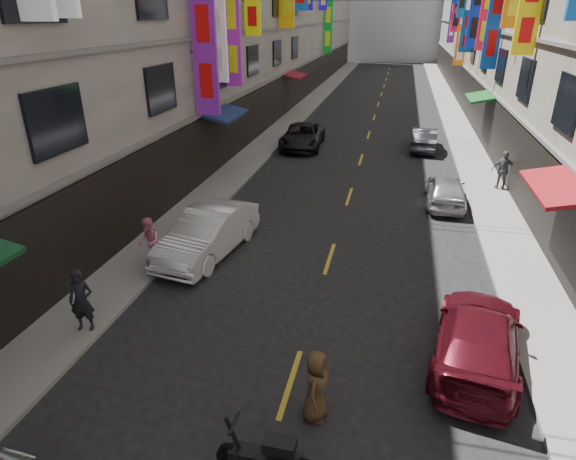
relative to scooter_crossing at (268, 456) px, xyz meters
The scene contains 15 objects.
sidewalk_left 32.88m from the scooter_crossing, 100.71° to the left, with size 2.00×90.00×0.12m, color slate.
sidewalk_right 32.84m from the scooter_crossing, 79.67° to the left, with size 2.00×90.00×0.12m, color slate.
street_awnings 16.56m from the scooter_crossing, 94.80° to the left, with size 13.99×35.20×0.41m.
lane_markings 29.31m from the scooter_crossing, 90.21° to the left, with size 0.12×80.20×0.01m.
scooter_crossing is the anchor object (origin of this frame).
scooter_far_right 15.15m from the scooter_crossing, 76.91° to the left, with size 0.51×1.80×1.14m.
car_left_mid 8.78m from the scooter_crossing, 117.93° to the left, with size 1.63×4.67×1.54m, color silver.
car_left_far 22.50m from the scooter_crossing, 99.64° to the left, with size 2.27×4.92×1.37m, color black.
car_right_near 5.56m from the scooter_crossing, 45.57° to the left, with size 1.83×4.51×1.31m, color #560E19.
car_right_mid 14.76m from the scooter_crossing, 74.71° to the left, with size 1.53×3.81×1.30m, color #B9B9BE.
car_right_far 23.39m from the scooter_crossing, 81.91° to the left, with size 1.38×3.96×1.31m, color #2A2B33.
pedestrian_lnear 6.28m from the scooter_crossing, 151.74° to the left, with size 0.60×0.55×1.64m, color black.
pedestrian_lfar 8.49m from the scooter_crossing, 130.56° to the left, with size 0.76×0.52×1.57m, color pink.
pedestrian_rfar 17.75m from the scooter_crossing, 68.60° to the left, with size 1.02×0.58×1.74m, color #545456.
pedestrian_crossing 1.63m from the scooter_crossing, 68.61° to the left, with size 0.76×0.52×1.56m, color #49341D.
Camera 1 is at (1.76, 4.00, 7.39)m, focal length 30.00 mm.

